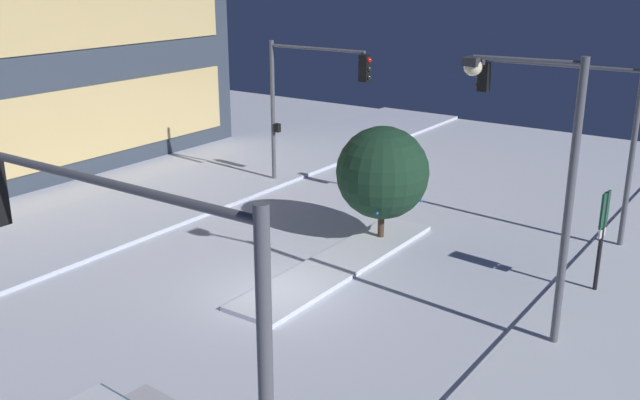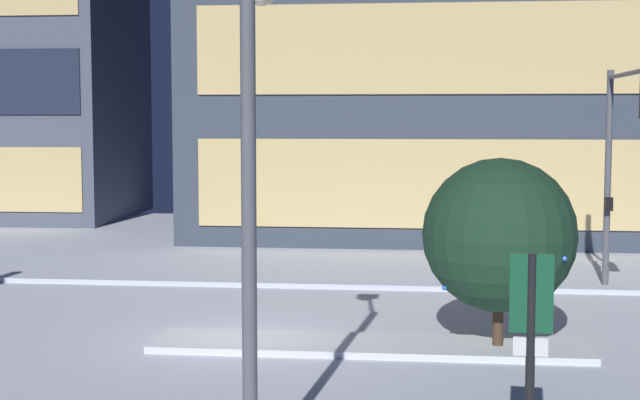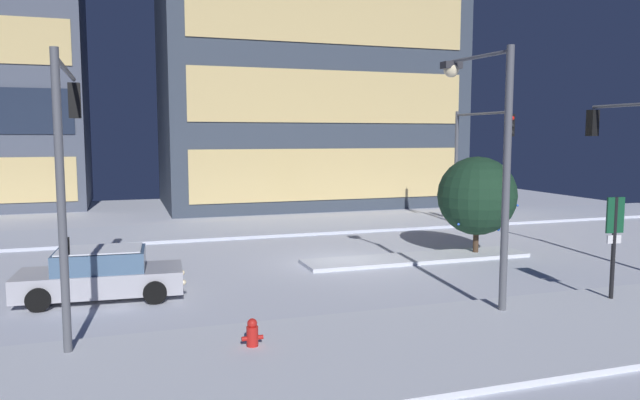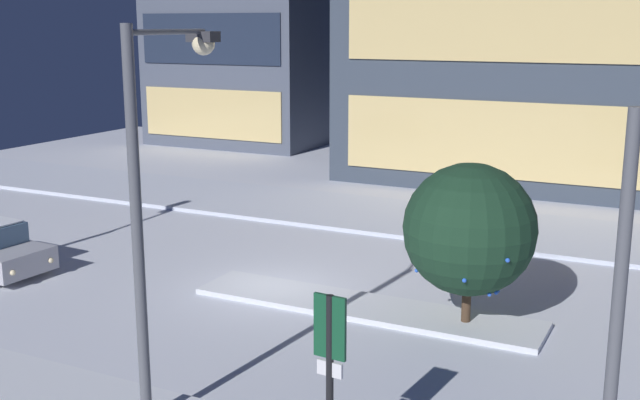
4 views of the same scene
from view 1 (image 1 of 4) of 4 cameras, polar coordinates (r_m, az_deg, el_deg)
The scene contains 10 objects.
ground at distance 20.75m, azimuth -3.47°, elevation -7.48°, with size 52.00×52.00×0.00m, color silver.
curb_strip_near at distance 17.30m, azimuth 21.24°, elevation -14.12°, with size 52.00×5.20×0.14m, color silver.
curb_strip_far at distance 26.82m, azimuth -18.65°, elevation -2.24°, with size 52.00×5.20×0.14m, color silver.
median_strip at distance 22.63m, azimuth 1.55°, elevation -5.02°, with size 9.00×1.80×0.14m, color silver.
traffic_light_corner_near_left at distance 9.68m, azimuth -14.00°, elevation -9.46°, with size 0.32×5.53×6.56m.
traffic_light_corner_far_right at distance 29.40m, azimuth -0.91°, elevation 8.71°, with size 0.32×4.88×6.03m.
traffic_light_corner_near_right at distance 25.29m, azimuth 18.84°, elevation 6.51°, with size 0.32×5.53×6.05m.
street_lamp_arched at distance 17.47m, azimuth 16.88°, elevation 3.08°, with size 0.62×2.80×7.06m.
parking_info_sign at distance 21.49m, azimuth 21.44°, elevation -2.20°, with size 0.55×0.12×3.05m.
decorated_tree_median at distance 23.98m, azimuth 4.97°, elevation 2.16°, with size 3.11×3.11×3.95m.
Camera 1 is at (-14.60, -11.74, 8.92)m, focal length 40.43 mm.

